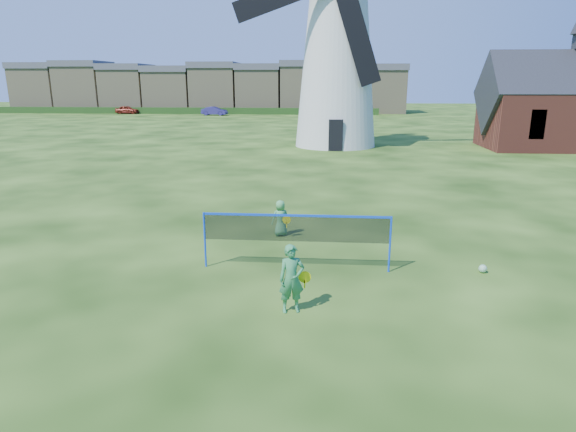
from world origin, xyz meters
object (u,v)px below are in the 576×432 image
(badminton_net, at_px, (296,229))
(car_right, at_px, (214,111))
(player_boy, at_px, (281,218))
(chapel, at_px, (573,108))
(player_girl, at_px, (292,279))
(car_left, at_px, (127,110))
(play_ball, at_px, (483,269))
(windmill, at_px, (337,59))

(badminton_net, distance_m, car_right, 64.67)
(player_boy, bearing_deg, chapel, -153.76)
(player_girl, relative_size, car_left, 0.42)
(play_ball, bearing_deg, chapel, 62.04)
(player_boy, relative_size, car_right, 0.31)
(chapel, height_order, player_girl, chapel)
(badminton_net, bearing_deg, car_left, 115.60)
(player_girl, relative_size, play_ball, 7.07)
(play_ball, distance_m, car_right, 65.99)
(badminton_net, xyz_separation_m, car_right, (-16.48, 62.54, -0.50))
(player_boy, relative_size, play_ball, 5.44)
(player_girl, xyz_separation_m, player_boy, (-0.77, 5.56, -0.18))
(chapel, xyz_separation_m, car_right, (-35.56, 35.87, -2.44))
(windmill, bearing_deg, player_girl, -92.56)
(badminton_net, xyz_separation_m, play_ball, (5.01, 0.15, -1.03))
(car_right, bearing_deg, car_left, 85.57)
(play_ball, xyz_separation_m, car_right, (-21.49, 62.39, 0.53))
(windmill, relative_size, car_left, 5.31)
(badminton_net, relative_size, car_right, 1.29)
(windmill, relative_size, player_girl, 12.67)
(player_boy, height_order, play_ball, player_boy)
(badminton_net, xyz_separation_m, player_girl, (0.07, -2.56, -0.36))
(badminton_net, relative_size, car_left, 1.36)
(car_right, bearing_deg, windmill, -148.31)
(player_girl, distance_m, play_ball, 5.68)
(badminton_net, height_order, car_right, badminton_net)
(player_girl, xyz_separation_m, car_right, (-16.55, 65.10, -0.13))
(badminton_net, xyz_separation_m, player_boy, (-0.71, 3.00, -0.54))
(chapel, relative_size, player_boy, 10.83)
(badminton_net, bearing_deg, windmill, 87.06)
(windmill, xyz_separation_m, player_boy, (-2.09, -23.89, -6.01))
(car_left, bearing_deg, play_ball, -147.92)
(badminton_net, bearing_deg, play_ball, 1.70)
(player_boy, distance_m, car_right, 61.59)
(car_left, relative_size, car_right, 0.95)
(chapel, distance_m, player_girl, 34.94)
(car_left, bearing_deg, chapel, -124.41)
(chapel, distance_m, car_left, 63.23)
(badminton_net, bearing_deg, chapel, 54.41)
(play_ball, bearing_deg, player_boy, 153.51)
(chapel, relative_size, play_ball, 58.87)
(chapel, height_order, car_right, chapel)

